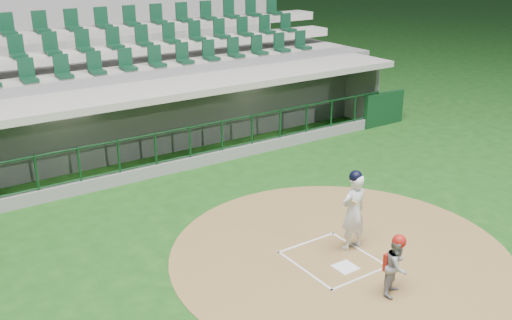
{
  "coord_description": "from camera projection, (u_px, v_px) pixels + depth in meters",
  "views": [
    {
      "loc": [
        -7.08,
        -7.99,
        6.12
      ],
      "look_at": [
        0.04,
        2.6,
        1.3
      ],
      "focal_mm": 40.0,
      "sensor_mm": 36.0,
      "label": 1
    }
  ],
  "objects": [
    {
      "name": "home_plate",
      "position": [
        345.0,
        267.0,
        11.5
      ],
      "size": [
        0.43,
        0.43,
        0.02
      ],
      "primitive_type": "cube",
      "color": "white",
      "rests_on": "dirt_circle"
    },
    {
      "name": "catcher",
      "position": [
        397.0,
        265.0,
        10.47
      ],
      "size": [
        0.68,
        0.63,
        1.22
      ],
      "color": "#95959A",
      "rests_on": "dirt_circle"
    },
    {
      "name": "batter",
      "position": [
        354.0,
        210.0,
        11.97
      ],
      "size": [
        0.85,
        0.85,
        1.78
      ],
      "color": "white",
      "rests_on": "dirt_circle"
    },
    {
      "name": "seating_deck",
      "position": [
        123.0,
        88.0,
        20.02
      ],
      "size": [
        17.0,
        6.72,
        5.15
      ],
      "color": "slate",
      "rests_on": "ground"
    },
    {
      "name": "dugout_structure",
      "position": [
        167.0,
        120.0,
        17.91
      ],
      "size": [
        16.4,
        3.7,
        3.0
      ],
      "color": "slate",
      "rests_on": "ground"
    },
    {
      "name": "dirt_circle",
      "position": [
        340.0,
        253.0,
        12.05
      ],
      "size": [
        7.2,
        7.2,
        0.01
      ],
      "primitive_type": "cylinder",
      "color": "brown",
      "rests_on": "ground"
    },
    {
      "name": "ground",
      "position": [
        323.0,
        254.0,
        12.06
      ],
      "size": [
        120.0,
        120.0,
        0.0
      ],
      "primitive_type": "plane",
      "color": "#154313",
      "rests_on": "ground"
    },
    {
      "name": "batter_box_chalk",
      "position": [
        332.0,
        259.0,
        11.82
      ],
      "size": [
        1.55,
        1.8,
        0.01
      ],
      "color": "white",
      "rests_on": "ground"
    }
  ]
}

